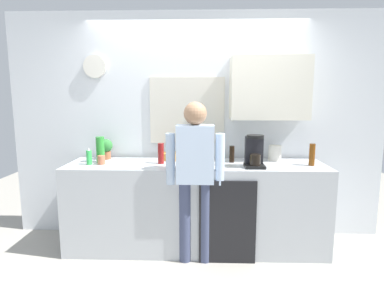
# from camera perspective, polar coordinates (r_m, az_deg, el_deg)

# --- Properties ---
(ground_plane) EXTENTS (8.00, 8.00, 0.00)m
(ground_plane) POSITION_cam_1_polar(r_m,az_deg,el_deg) (3.40, 0.55, -20.37)
(ground_plane) COLOR #9E998E
(kitchen_counter) EXTENTS (2.74, 0.64, 0.94)m
(kitchen_counter) POSITION_cam_1_polar(r_m,az_deg,el_deg) (3.48, 0.67, -11.18)
(kitchen_counter) COLOR #B2B7BC
(kitchen_counter) RESTS_ON ground_plane
(dishwasher_panel) EXTENTS (0.56, 0.02, 0.84)m
(dishwasher_panel) POSITION_cam_1_polar(r_m,az_deg,el_deg) (3.20, 6.46, -13.99)
(dishwasher_panel) COLOR black
(dishwasher_panel) RESTS_ON ground_plane
(back_wall_assembly) EXTENTS (4.34, 0.42, 2.60)m
(back_wall_assembly) POSITION_cam_1_polar(r_m,az_deg,el_deg) (3.68, 2.44, 4.21)
(back_wall_assembly) COLOR silver
(back_wall_assembly) RESTS_ON ground_plane
(coffee_maker) EXTENTS (0.20, 0.20, 0.33)m
(coffee_maker) POSITION_cam_1_polar(r_m,az_deg,el_deg) (3.24, 11.26, -1.56)
(coffee_maker) COLOR black
(coffee_maker) RESTS_ON kitchen_counter
(bottle_amber_beer) EXTENTS (0.06, 0.06, 0.23)m
(bottle_amber_beer) POSITION_cam_1_polar(r_m,az_deg,el_deg) (3.48, 20.96, -1.81)
(bottle_amber_beer) COLOR brown
(bottle_amber_beer) RESTS_ON kitchen_counter
(bottle_red_vinegar) EXTENTS (0.06, 0.06, 0.22)m
(bottle_red_vinegar) POSITION_cam_1_polar(r_m,az_deg,el_deg) (3.36, -5.67, -1.70)
(bottle_red_vinegar) COLOR maroon
(bottle_red_vinegar) RESTS_ON kitchen_counter
(bottle_green_wine) EXTENTS (0.07, 0.07, 0.30)m
(bottle_green_wine) POSITION_cam_1_polar(r_m,az_deg,el_deg) (3.44, -0.02, -0.75)
(bottle_green_wine) COLOR #195923
(bottle_green_wine) RESTS_ON kitchen_counter
(bottle_clear_soda) EXTENTS (0.09, 0.09, 0.28)m
(bottle_clear_soda) POSITION_cam_1_polar(r_m,az_deg,el_deg) (3.56, -16.30, -0.96)
(bottle_clear_soda) COLOR #2D8C33
(bottle_clear_soda) RESTS_ON kitchen_counter
(bottle_dark_sauce) EXTENTS (0.06, 0.06, 0.18)m
(bottle_dark_sauce) POSITION_cam_1_polar(r_m,az_deg,el_deg) (3.44, 7.25, -1.83)
(bottle_dark_sauce) COLOR black
(bottle_dark_sauce) RESTS_ON kitchen_counter
(bottle_olive_oil) EXTENTS (0.06, 0.06, 0.25)m
(bottle_olive_oil) POSITION_cam_1_polar(r_m,az_deg,el_deg) (3.27, 5.10, -1.72)
(bottle_olive_oil) COLOR olive
(bottle_olive_oil) RESTS_ON kitchen_counter
(cup_terracotta_mug) EXTENTS (0.08, 0.08, 0.09)m
(cup_terracotta_mug) POSITION_cam_1_polar(r_m,az_deg,el_deg) (3.46, -16.12, -2.79)
(cup_terracotta_mug) COLOR #B26647
(cup_terracotta_mug) RESTS_ON kitchen_counter
(cup_yellow_cup) EXTENTS (0.07, 0.07, 0.09)m
(cup_yellow_cup) POSITION_cam_1_polar(r_m,az_deg,el_deg) (3.19, -1.55, -3.48)
(cup_yellow_cup) COLOR yellow
(cup_yellow_cup) RESTS_ON kitchen_counter
(mixing_bowl) EXTENTS (0.22, 0.22, 0.08)m
(mixing_bowl) POSITION_cam_1_polar(r_m,az_deg,el_deg) (3.57, -3.63, -2.22)
(mixing_bowl) COLOR orange
(mixing_bowl) RESTS_ON kitchen_counter
(potted_plant) EXTENTS (0.15, 0.15, 0.23)m
(potted_plant) POSITION_cam_1_polar(r_m,az_deg,el_deg) (3.72, -15.34, -0.64)
(potted_plant) COLOR #9E5638
(potted_plant) RESTS_ON kitchen_counter
(dish_soap) EXTENTS (0.06, 0.06, 0.18)m
(dish_soap) POSITION_cam_1_polar(r_m,az_deg,el_deg) (3.48, -18.19, -2.29)
(dish_soap) COLOR green
(dish_soap) RESTS_ON kitchen_counter
(storage_canister) EXTENTS (0.14, 0.14, 0.17)m
(storage_canister) POSITION_cam_1_polar(r_m,az_deg,el_deg) (3.63, 14.81, -1.59)
(storage_canister) COLOR silver
(storage_canister) RESTS_ON kitchen_counter
(person_at_sink) EXTENTS (0.57, 0.22, 1.60)m
(person_at_sink) POSITION_cam_1_polar(r_m,az_deg,el_deg) (3.06, 0.57, -4.63)
(person_at_sink) COLOR #3F4766
(person_at_sink) RESTS_ON ground_plane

